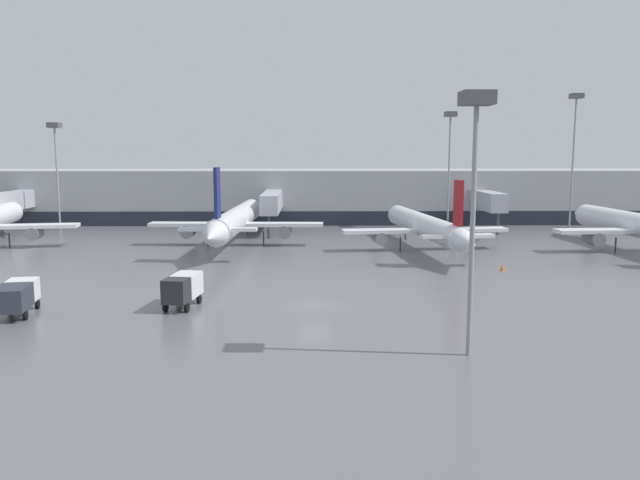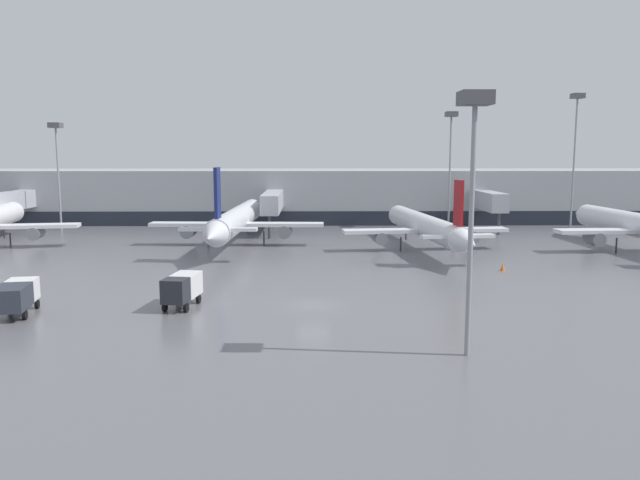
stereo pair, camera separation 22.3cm
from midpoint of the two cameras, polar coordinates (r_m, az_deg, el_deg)
name	(u,v)px [view 1 (the left image)]	position (r m, az deg, el deg)	size (l,w,h in m)	color
ground_plane	(314,305)	(49.78, -0.69, -5.98)	(320.00, 320.00, 0.00)	slate
terminal_building	(310,195)	(110.34, -0.96, 4.11)	(160.00, 31.80, 9.00)	#9EA0A5
parked_jet_0	(640,226)	(85.35, 27.18, 1.12)	(21.03, 33.66, 8.78)	silver
parked_jet_1	(236,220)	(81.70, -7.75, 1.82)	(22.65, 37.05, 10.43)	silver
parked_jet_3	(425,226)	(78.19, 9.53, 1.24)	(20.80, 33.90, 9.19)	silver
service_truck_0	(16,295)	(51.74, -26.14, -4.56)	(2.95, 5.63, 2.37)	#2D333D
service_truck_1	(183,288)	(50.00, -12.58, -4.26)	(2.51, 4.83, 2.54)	silver
traffic_cone_0	(502,267)	(66.61, 16.24, -2.37)	(0.45, 0.45, 0.78)	orange
apron_light_mast_1	(450,137)	(101.46, 11.73, 9.24)	(1.80, 1.80, 18.35)	gray
apron_light_mast_3	(55,144)	(105.49, -23.09, 8.04)	(1.80, 1.80, 16.56)	gray
apron_light_mast_4	(575,124)	(107.75, 22.22, 9.76)	(1.80, 1.80, 21.19)	gray
apron_light_mast_5	(475,145)	(37.06, 13.85, 8.45)	(1.80, 1.80, 15.49)	gray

